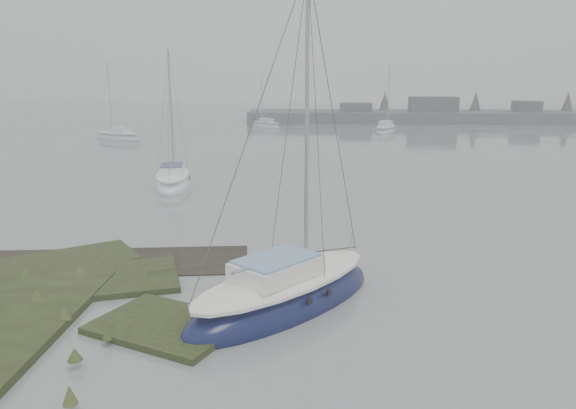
# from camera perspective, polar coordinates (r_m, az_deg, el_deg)

# --- Properties ---
(ground) EXTENTS (160.00, 160.00, 0.00)m
(ground) POSITION_cam_1_polar(r_m,az_deg,el_deg) (44.12, -3.09, 4.98)
(ground) COLOR slate
(ground) RESTS_ON ground
(far_shoreline) EXTENTS (60.00, 8.00, 4.15)m
(far_shoreline) POSITION_cam_1_polar(r_m,az_deg,el_deg) (78.91, 19.25, 8.53)
(far_shoreline) COLOR #4C4F51
(far_shoreline) RESTS_ON ground
(sailboat_main) EXTENTS (6.21, 6.66, 9.69)m
(sailboat_main) POSITION_cam_1_polar(r_m,az_deg,el_deg) (15.67, -0.41, -9.33)
(sailboat_main) COLOR #0C1239
(sailboat_main) RESTS_ON ground
(sailboat_white) EXTENTS (2.86, 6.07, 8.23)m
(sailboat_white) POSITION_cam_1_polar(r_m,az_deg,el_deg) (32.72, -11.59, 2.29)
(sailboat_white) COLOR white
(sailboat_white) RESTS_ON ground
(sailboat_far_a) EXTENTS (5.83, 4.16, 7.90)m
(sailboat_far_a) POSITION_cam_1_polar(r_m,az_deg,el_deg) (57.04, -16.88, 6.56)
(sailboat_far_a) COLOR #ABB0B6
(sailboat_far_a) RESTS_ON ground
(sailboat_far_b) EXTENTS (3.47, 6.02, 8.08)m
(sailboat_far_b) POSITION_cam_1_polar(r_m,az_deg,el_deg) (62.35, 9.91, 7.45)
(sailboat_far_b) COLOR #A6AAAF
(sailboat_far_b) RESTS_ON ground
(sailboat_far_c) EXTENTS (4.55, 4.37, 6.70)m
(sailboat_far_c) POSITION_cam_1_polar(r_m,az_deg,el_deg) (67.68, -2.31, 8.04)
(sailboat_far_c) COLOR #B9BFC3
(sailboat_far_c) RESTS_ON ground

